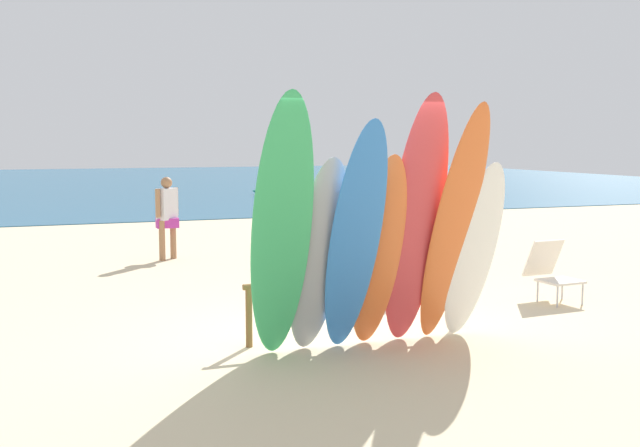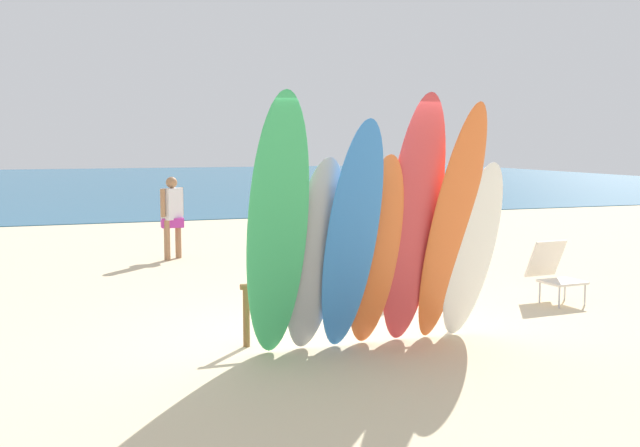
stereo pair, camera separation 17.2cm
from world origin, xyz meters
The scene contains 15 objects.
ground centered at (0.00, 14.00, 0.00)m, with size 60.00×60.00×0.00m, color beige.
ocean_water centered at (0.00, 32.81, 0.01)m, with size 60.00×40.00×0.02m, color #235B7F.
surfboard_rack centered at (0.00, 0.00, 0.51)m, with size 2.57×0.07×0.66m.
surfboard_green_0 centered at (-1.11, -0.76, 1.29)m, with size 0.57×0.07×2.74m, color #38B266.
surfboard_grey_1 centered at (-0.68, -0.59, 1.00)m, with size 0.54×0.07×2.10m, color #999EA3.
surfboard_blue_2 centered at (-0.35, -0.74, 1.17)m, with size 0.53×0.07×2.51m, color #337AD1.
surfboard_orange_3 centered at (-0.03, -0.58, 1.01)m, with size 0.51×0.08×2.11m, color orange.
surfboard_red_4 centered at (0.34, -0.67, 1.30)m, with size 0.57×0.06×2.72m, color #D13D42.
surfboard_orange_5 centered at (0.73, -0.75, 1.26)m, with size 0.47×0.07×2.69m, color orange.
surfboard_white_6 centered at (1.05, -0.63, 0.97)m, with size 0.52×0.06×2.06m, color white.
beachgoer_near_rack centered at (-1.05, 6.23, 0.86)m, with size 0.45×0.39×1.49m.
beachgoer_midbeach centered at (1.60, 2.12, 0.89)m, with size 0.58×0.25×1.55m.
beachgoer_photographing centered at (0.80, 2.78, 0.89)m, with size 0.59×0.25×1.55m.
beach_chair_red centered at (3.16, 0.86, 0.43)m, with size 0.55×0.73×0.81m.
distant_boat centered at (6.89, 20.99, 0.16)m, with size 4.53×1.78×0.36m.
Camera 2 is at (-3.09, -7.65, 2.14)m, focal length 43.29 mm.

